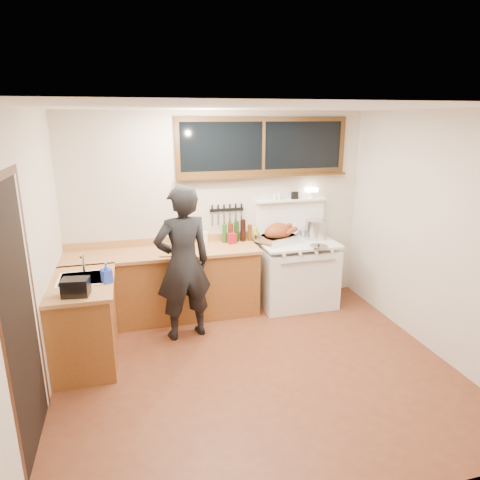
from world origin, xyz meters
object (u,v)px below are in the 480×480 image
object	(u,v)px
man	(183,264)
roast_turkey	(278,235)
vintage_stove	(296,272)
cutting_board	(176,250)

from	to	relation	value
man	roast_turkey	world-z (taller)	man
man	roast_turkey	xyz separation A→B (m)	(1.35, 0.56, 0.10)
roast_turkey	vintage_stove	bearing A→B (deg)	-8.55
vintage_stove	man	bearing A→B (deg)	-162.02
man	cutting_board	distance (m)	0.41
cutting_board	roast_turkey	world-z (taller)	roast_turkey
vintage_stove	cutting_board	xyz separation A→B (m)	(-1.65, -0.12, 0.49)
vintage_stove	cutting_board	bearing A→B (deg)	-175.76
vintage_stove	cutting_board	size ratio (longest dim) A/B	3.73
cutting_board	roast_turkey	xyz separation A→B (m)	(1.38, 0.16, 0.05)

